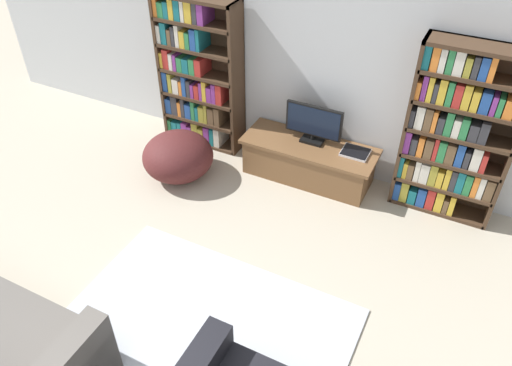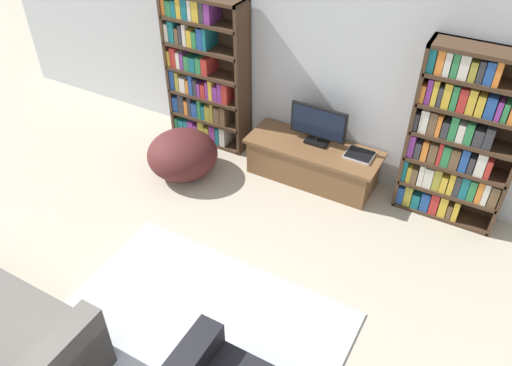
{
  "view_description": "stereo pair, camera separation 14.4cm",
  "coord_description": "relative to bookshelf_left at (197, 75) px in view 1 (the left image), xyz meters",
  "views": [
    {
      "loc": [
        1.54,
        -0.25,
        3.37
      ],
      "look_at": [
        0.02,
        2.76,
        0.7
      ],
      "focal_mm": 35.0,
      "sensor_mm": 36.0,
      "label": 1
    },
    {
      "loc": [
        1.66,
        -0.18,
        3.37
      ],
      "look_at": [
        0.02,
        2.76,
        0.7
      ],
      "focal_mm": 35.0,
      "sensor_mm": 36.0,
      "label": 2
    }
  ],
  "objects": [
    {
      "name": "laptop",
      "position": [
        1.92,
        -0.08,
        -0.41
      ],
      "size": [
        0.28,
        0.24,
        0.03
      ],
      "color": "silver",
      "rests_on": "tv_stand"
    },
    {
      "name": "bookshelf_left",
      "position": [
        0.0,
        0.0,
        0.0
      ],
      "size": [
        0.96,
        0.3,
        1.74
      ],
      "color": "#422D1E",
      "rests_on": "ground_plane"
    },
    {
      "name": "television",
      "position": [
        1.44,
        -0.07,
        -0.2
      ],
      "size": [
        0.61,
        0.16,
        0.42
      ],
      "color": "black",
      "rests_on": "tv_stand"
    },
    {
      "name": "area_rug",
      "position": [
        1.47,
        -2.43,
        -0.84
      ],
      "size": [
        2.24,
        1.68,
        0.02
      ],
      "color": "#B2B7C1",
      "rests_on": "ground_plane"
    },
    {
      "name": "wall_back",
      "position": [
        1.36,
        0.18,
        0.45
      ],
      "size": [
        8.8,
        0.06,
        2.6
      ],
      "color": "silver",
      "rests_on": "ground_plane"
    },
    {
      "name": "tv_stand",
      "position": [
        1.44,
        -0.14,
        -0.63
      ],
      "size": [
        1.43,
        0.53,
        0.42
      ],
      "color": "brown",
      "rests_on": "ground_plane"
    },
    {
      "name": "bookshelf_right",
      "position": [
        2.79,
        -0.0,
        0.01
      ],
      "size": [
        0.96,
        0.3,
        1.74
      ],
      "color": "#422D1E",
      "rests_on": "ground_plane"
    },
    {
      "name": "beanbag_ottoman",
      "position": [
        0.17,
        -0.74,
        -0.6
      ],
      "size": [
        0.77,
        0.77,
        0.5
      ],
      "primitive_type": "ellipsoid",
      "color": "#4C1E1E",
      "rests_on": "ground_plane"
    }
  ]
}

